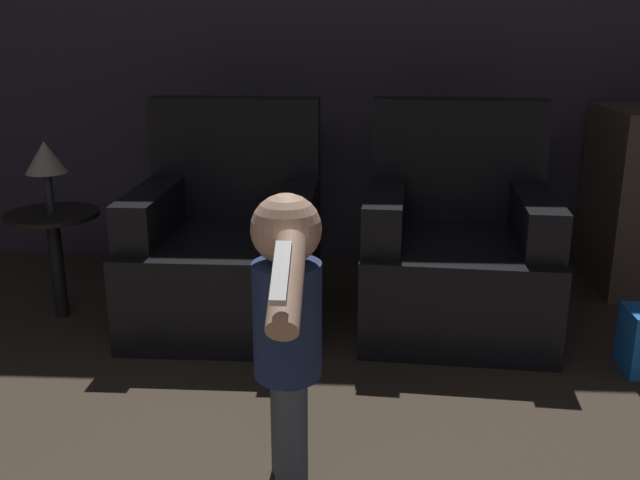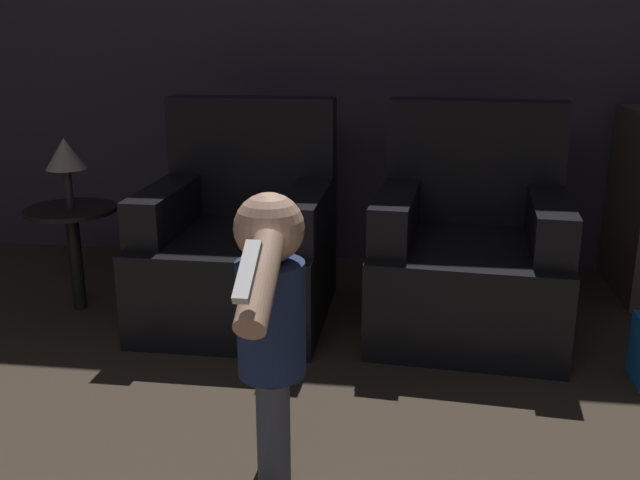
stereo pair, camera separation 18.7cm
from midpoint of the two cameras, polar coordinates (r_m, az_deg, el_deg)
The scene contains 6 objects.
wall_back at distance 4.01m, azimuth -5.85°, elevation 16.77°, with size 8.40×0.05×2.60m.
armchair_left at distance 3.28m, azimuth -8.97°, elevation -0.58°, with size 0.80×0.86×0.97m.
armchair_right at distance 3.23m, azimuth 9.23°, elevation -0.88°, with size 0.87×0.92×0.97m.
person_toddler at distance 1.97m, azimuth -5.38°, elevation -6.52°, with size 0.19×0.59×0.87m.
side_table at distance 3.45m, azimuth -22.00°, elevation 0.55°, with size 0.41×0.41×0.49m.
lamp at distance 3.38m, azimuth -22.62°, elevation 6.00°, with size 0.18×0.18×0.32m.
Camera 1 is at (0.52, 0.53, 1.29)m, focal length 40.00 mm.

